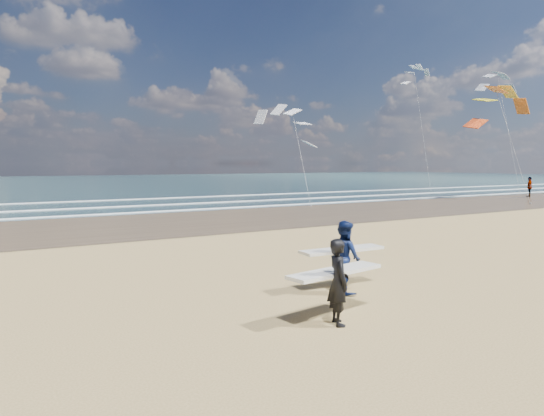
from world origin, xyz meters
TOP-DOWN VIEW (x-y plane):
  - wet_sand_strip at (20.00, 18.00)m, footprint 220.00×12.00m
  - ocean at (20.00, 72.00)m, footprint 220.00×100.00m
  - foam_breakers at (20.00, 28.10)m, footprint 220.00×11.70m
  - surfer_near at (0.18, 0.33)m, footprint 2.26×1.13m
  - surfer_far at (1.72, 2.02)m, footprint 2.22×1.11m
  - beachgoer_1 at (37.30, 19.33)m, footprint 1.14×0.99m
  - kite_0 at (30.67, 17.54)m, footprint 7.43×4.92m
  - kite_1 at (15.13, 24.13)m, footprint 5.75×4.73m
  - kite_2 at (44.28, 26.71)m, footprint 6.15×4.78m
  - kite_5 at (38.22, 33.25)m, footprint 4.52×4.60m

SIDE VIEW (x-z plane):
  - wet_sand_strip at x=20.00m, z-range 0.00..0.01m
  - ocean at x=20.00m, z-range 0.00..0.02m
  - foam_breakers at x=20.00m, z-range 0.02..0.08m
  - surfer_near at x=0.18m, z-range 0.02..1.66m
  - surfer_far at x=1.72m, z-range 0.01..1.72m
  - beachgoer_1 at x=37.30m, z-range 0.00..1.84m
  - kite_1 at x=15.13m, z-range 0.46..8.67m
  - kite_0 at x=30.67m, z-range 1.15..11.69m
  - kite_5 at x=38.22m, z-range 0.19..15.51m
  - kite_2 at x=44.28m, z-range 0.81..15.31m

